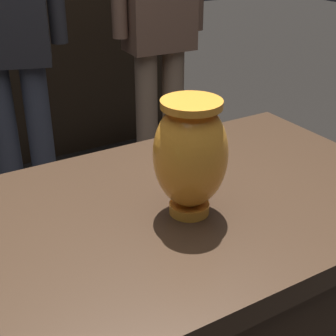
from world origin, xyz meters
name	(u,v)px	position (x,y,z in m)	size (l,w,h in m)	color
vase_centerpiece	(190,154)	(0.07, -0.05, 0.93)	(0.15, 0.15, 0.24)	orange
visitor_center_back	(7,27)	(0.08, 1.31, 0.95)	(0.45, 0.27, 1.61)	#333847
visitor_near_right	(159,19)	(0.77, 1.29, 0.92)	(0.47, 0.20, 1.57)	#846B56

